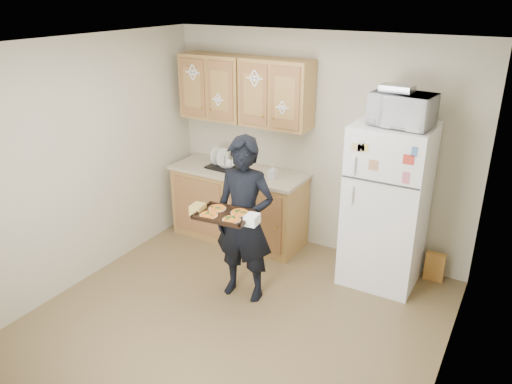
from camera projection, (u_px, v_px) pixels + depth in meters
floor at (234, 321)px, 4.68m from camera, size 3.60×3.60×0.00m
ceiling at (229, 46)px, 3.74m from camera, size 3.60×3.60×0.00m
wall_back at (317, 145)px, 5.66m from camera, size 3.60×0.04×2.50m
wall_front at (58, 310)px, 2.76m from camera, size 3.60×0.04×2.50m
wall_left at (81, 164)px, 5.04m from camera, size 0.04×3.60×2.50m
wall_right at (456, 251)px, 3.38m from camera, size 0.04×3.60×2.50m
refrigerator at (387, 206)px, 5.07m from camera, size 0.75×0.70×1.70m
base_cabinet at (239, 206)px, 6.10m from camera, size 1.60×0.60×0.86m
countertop at (239, 171)px, 5.93m from camera, size 1.64×0.64×0.04m
upper_cab_left at (215, 87)px, 5.86m from camera, size 0.80×0.33×0.75m
upper_cab_right at (276, 94)px, 5.49m from camera, size 0.80×0.33×0.75m
cereal_box at (434, 267)px, 5.29m from camera, size 0.20×0.07×0.32m
person at (244, 220)px, 4.80m from camera, size 0.64×0.46×1.66m
baking_tray at (224, 215)px, 4.51m from camera, size 0.53×0.41×0.04m
pizza_front_left at (209, 215)px, 4.48m from camera, size 0.16×0.16×0.02m
pizza_front_right at (232, 219)px, 4.39m from camera, size 0.16×0.16×0.02m
pizza_back_left at (217, 208)px, 4.62m from camera, size 0.16×0.16×0.02m
pizza_back_right at (240, 212)px, 4.53m from camera, size 0.16×0.16×0.02m
microwave at (402, 110)px, 4.63m from camera, size 0.60×0.44×0.31m
foil_pan at (397, 88)px, 4.61m from camera, size 0.31×0.23×0.06m
dish_rack at (225, 161)px, 5.96m from camera, size 0.42×0.33×0.16m
bowl at (228, 164)px, 5.95m from camera, size 0.27×0.27×0.06m
soap_bottle at (272, 172)px, 5.60m from camera, size 0.09×0.09×0.18m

